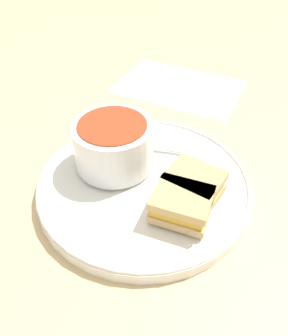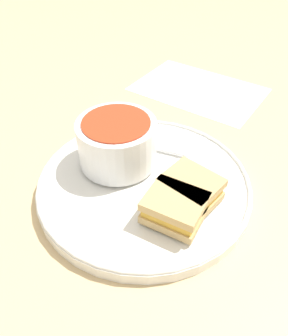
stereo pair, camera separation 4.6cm
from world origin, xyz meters
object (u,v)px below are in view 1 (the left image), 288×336
soup_bowl (114,144)px  sandwich_half_far (193,184)px  sandwich_half_near (182,204)px  spoon (127,143)px

soup_bowl → sandwich_half_far: (-0.04, 0.12, -0.02)m
soup_bowl → sandwich_half_near: bearing=89.2°
soup_bowl → spoon: soup_bowl is taller
soup_bowl → spoon: bearing=-154.2°
soup_bowl → spoon: size_ratio=1.09×
spoon → sandwich_half_far: sandwich_half_far is taller
sandwich_half_near → sandwich_half_far: bearing=-160.9°
soup_bowl → sandwich_half_far: soup_bowl is taller
sandwich_half_near → sandwich_half_far: size_ratio=1.10×
soup_bowl → sandwich_half_far: size_ratio=1.39×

